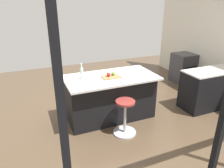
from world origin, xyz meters
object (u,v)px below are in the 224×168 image
Objects in this scene: apple_green at (113,73)px; apple_red at (108,74)px; oven_range at (183,68)px; kitchen_island at (110,97)px; cutting_board at (111,77)px; stool_by_window at (125,118)px; water_bottle at (82,73)px.

apple_green is 0.93× the size of apple_red.
apple_green reaches higher than oven_range.
apple_red reaches higher than kitchen_island.
cutting_board is 0.10m from apple_green.
apple_red is (0.09, -0.60, 0.69)m from stool_by_window.
apple_red is (0.12, 0.03, 0.00)m from apple_green.
stool_by_window is 1.91× the size of cutting_board.
apple_green is at bearing -164.70° from apple_red.
apple_green is at bearing 143.53° from kitchen_island.
apple_red is at bearing 165.97° from water_bottle.
water_bottle is (0.62, -0.10, 0.06)m from apple_green.
apple_green is (-0.05, 0.04, 0.53)m from kitchen_island.
oven_range is 0.47× the size of kitchen_island.
cutting_board is (2.92, 1.24, 0.53)m from oven_range.
stool_by_window is at bearing 32.25° from oven_range.
apple_red is 0.26× the size of water_bottle.
cutting_board is 0.07m from apple_red.
cutting_board is (0.04, -0.58, 0.64)m from stool_by_window.
apple_red is at bearing 15.30° from apple_green.
water_bottle is at bearing -15.33° from cutting_board.
kitchen_island is 0.49m from cutting_board.
water_bottle is at bearing -5.81° from kitchen_island.
water_bottle reaches higher than oven_range.
kitchen_island is 0.54m from apple_red.
stool_by_window is 8.41× the size of apple_red.
kitchen_island is 5.14× the size of cutting_board.
cutting_board is 0.59m from water_bottle.
water_bottle is at bearing -8.71° from apple_green.
stool_by_window is 0.86m from cutting_board.
kitchen_island reaches higher than stool_by_window.
stool_by_window is 1.20m from water_bottle.
apple_green reaches higher than cutting_board.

